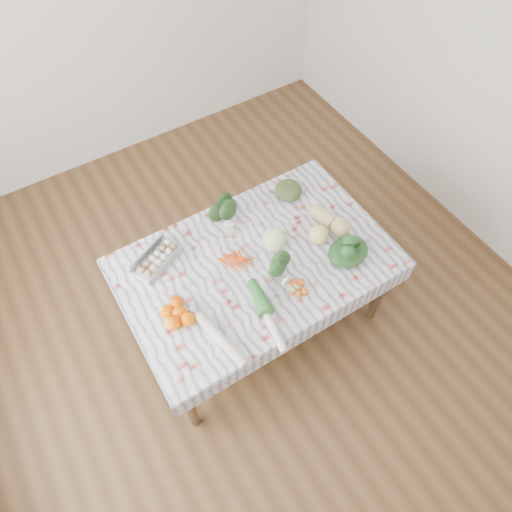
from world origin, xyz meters
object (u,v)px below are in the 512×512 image
dining_table (256,269)px  egg_carton (159,261)px  grapefruit (319,235)px  cabbage (275,239)px  butternut_squash (331,220)px  kabocha_squash (288,190)px

dining_table → egg_carton: 0.60m
egg_carton → grapefruit: grapefruit is taller
dining_table → cabbage: size_ratio=10.63×
dining_table → cabbage: cabbage is taller
dining_table → butternut_squash: 0.57m
kabocha_squash → butternut_squash: bearing=-75.9°
dining_table → egg_carton: size_ratio=5.23×
butternut_squash → dining_table: bearing=163.8°
dining_table → grapefruit: 0.45m
egg_carton → cabbage: size_ratio=2.03×
egg_carton → cabbage: bearing=-45.6°
kabocha_squash → cabbage: bearing=-135.6°
egg_carton → butternut_squash: butternut_squash is taller
egg_carton → grapefruit: 1.00m
dining_table → butternut_squash: butternut_squash is taller
grapefruit → cabbage: bearing=157.4°
kabocha_squash → butternut_squash: 0.37m
cabbage → kabocha_squash: bearing=44.4°
dining_table → butternut_squash: (0.55, -0.02, 0.15)m
egg_carton → grapefruit: size_ratio=2.49×
dining_table → kabocha_squash: bearing=35.9°
butternut_squash → cabbage: bearing=158.1°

